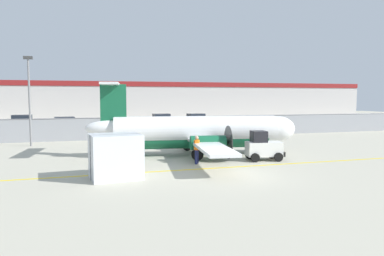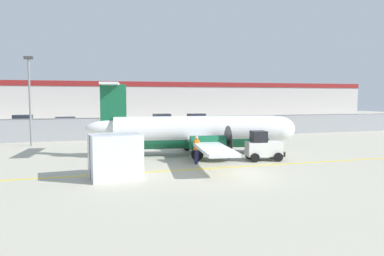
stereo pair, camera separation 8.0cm
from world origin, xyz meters
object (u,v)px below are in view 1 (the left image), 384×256
Objects in this scene: parked_car_5 at (266,122)px; apron_light_pole at (29,93)px; parked_car_1 at (64,124)px; parked_car_2 at (113,120)px; parked_car_3 at (161,120)px; traffic_cone_near_left at (111,154)px; traffic_cone_far_left at (134,163)px; traffic_cone_far_right at (95,152)px; baggage_tug at (263,147)px; parked_car_4 at (197,119)px; traffic_cone_near_right at (249,148)px; parked_car_0 at (23,121)px; commuter_airplane at (200,132)px; cargo_container at (116,156)px; ground_crew_worker at (197,148)px.

parked_car_5 is 27.43m from apron_light_pole.
parked_car_2 is (6.24, 6.30, 0.00)m from parked_car_1.
parked_car_5 is (11.38, -8.83, 0.00)m from parked_car_3.
traffic_cone_far_left is at bearing -76.36° from traffic_cone_near_left.
traffic_cone_near_left is 1.00× the size of traffic_cone_far_left.
parked_car_1 is (-2.69, 20.09, 0.58)m from traffic_cone_far_right.
parked_car_3 reaches higher than traffic_cone_far_left.
traffic_cone_far_left is 25.45m from parked_car_1.
baggage_tug is 8.23m from traffic_cone_far_left.
apron_light_pole reaches higher than parked_car_4.
parked_car_5 is at bearing 58.30° from traffic_cone_near_right.
baggage_tug reaches higher than parked_car_2.
traffic_cone_far_right is 27.60m from parked_car_0.
traffic_cone_near_left is at bearing 93.51° from parked_car_1.
parked_car_0 is at bearing -11.23° from parked_car_3.
traffic_cone_far_left is 0.09× the size of apron_light_pole.
traffic_cone_near_left is (-5.99, 0.28, -1.29)m from commuter_airplane.
cargo_container is at bearing -149.23° from traffic_cone_near_right.
parked_car_2 is 0.59× the size of apron_light_pole.
traffic_cone_near_right is (3.74, 0.08, -1.29)m from commuter_airplane.
traffic_cone_far_right is at bearing 0.24° from ground_crew_worker.
baggage_tug is at bearing 111.09° from parked_car_1.
cargo_container reaches higher than parked_car_4.
traffic_cone_far_left is 0.15× the size of parked_car_1.
traffic_cone_far_right is at bearing -56.34° from apron_light_pole.
cargo_container is at bearing 69.56° from parked_car_3.
parked_car_3 is at bearing 49.89° from apron_light_pole.
traffic_cone_near_right is 0.15× the size of parked_car_1.
parked_car_3 is at bearing 99.84° from baggage_tug.
traffic_cone_far_left is at bearing -90.90° from parked_car_2.
commuter_airplane is 3.68× the size of parked_car_1.
commuter_airplane is 9.45× the size of ground_crew_worker.
parked_car_1 is (-4.64, 25.01, 0.58)m from traffic_cone_far_left.
traffic_cone_far_left is at bearing -60.94° from apron_light_pole.
commuter_airplane is 2.21× the size of apron_light_pole.
parked_car_3 is at bearing 68.65° from cargo_container.
parked_car_4 is at bearing -175.38° from parked_car_1.
cargo_container is 11.70m from traffic_cone_near_right.
traffic_cone_near_right is 18.09m from apron_light_pole.
traffic_cone_near_left is 26.10m from parked_car_5.
cargo_container is 33.75m from parked_car_2.
cargo_container is at bearing 90.68° from parked_car_1.
cargo_container is (-6.29, -5.89, -0.50)m from commuter_airplane.
traffic_cone_far_right is at bearing 111.57° from traffic_cone_far_left.
parked_car_3 is at bearing 71.06° from traffic_cone_near_left.
traffic_cone_far_right is (-5.75, 4.54, -0.64)m from ground_crew_worker.
traffic_cone_near_right is at bearing -49.00° from parked_car_0.
traffic_cone_far_right is at bearing 177.13° from commuter_airplane.
apron_light_pole reaches higher than cargo_container.
ground_crew_worker is 0.40× the size of parked_car_2.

